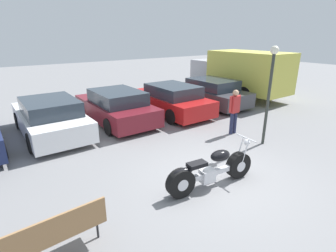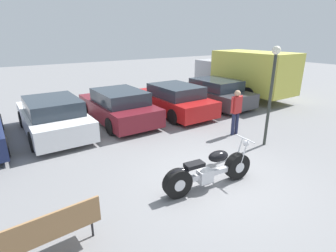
{
  "view_description": "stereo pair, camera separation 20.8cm",
  "coord_description": "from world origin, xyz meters",
  "px_view_note": "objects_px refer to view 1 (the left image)",
  "views": [
    {
      "loc": [
        -4.33,
        -3.94,
        3.38
      ],
      "look_at": [
        -0.12,
        1.91,
        0.85
      ],
      "focal_mm": 28.0,
      "sensor_mm": 36.0,
      "label": 1
    },
    {
      "loc": [
        -4.16,
        -4.06,
        3.38
      ],
      "look_at": [
        -0.12,
        1.91,
        0.85
      ],
      "focal_mm": 28.0,
      "sensor_mm": 36.0,
      "label": 2
    }
  ],
  "objects_px": {
    "delivery_truck": "(240,72)",
    "parked_car_white": "(50,118)",
    "parked_car_dark_grey": "(209,93)",
    "parked_car_maroon": "(116,107)",
    "person_standing": "(234,108)",
    "motorcycle": "(210,171)",
    "park_bench": "(52,234)",
    "parked_car_red": "(170,100)",
    "lamp_post": "(271,81)"
  },
  "relations": [
    {
      "from": "park_bench",
      "to": "parked_car_red",
      "type": "bearing_deg",
      "value": 41.49
    },
    {
      "from": "motorcycle",
      "to": "parked_car_red",
      "type": "bearing_deg",
      "value": 62.42
    },
    {
      "from": "motorcycle",
      "to": "park_bench",
      "type": "xyz_separation_m",
      "value": [
        -3.48,
        -0.17,
        0.14
      ]
    },
    {
      "from": "lamp_post",
      "to": "person_standing",
      "type": "xyz_separation_m",
      "value": [
        -0.09,
        1.21,
        -1.1
      ]
    },
    {
      "from": "parked_car_red",
      "to": "motorcycle",
      "type": "bearing_deg",
      "value": -117.58
    },
    {
      "from": "delivery_truck",
      "to": "parked_car_red",
      "type": "bearing_deg",
      "value": -175.47
    },
    {
      "from": "motorcycle",
      "to": "park_bench",
      "type": "height_order",
      "value": "motorcycle"
    },
    {
      "from": "parked_car_dark_grey",
      "to": "person_standing",
      "type": "bearing_deg",
      "value": -122.2
    },
    {
      "from": "parked_car_red",
      "to": "park_bench",
      "type": "relative_size",
      "value": 2.54
    },
    {
      "from": "parked_car_dark_grey",
      "to": "lamp_post",
      "type": "height_order",
      "value": "lamp_post"
    },
    {
      "from": "lamp_post",
      "to": "delivery_truck",
      "type": "bearing_deg",
      "value": 46.51
    },
    {
      "from": "parked_car_red",
      "to": "delivery_truck",
      "type": "bearing_deg",
      "value": 4.53
    },
    {
      "from": "delivery_truck",
      "to": "park_bench",
      "type": "bearing_deg",
      "value": -152.37
    },
    {
      "from": "park_bench",
      "to": "parked_car_white",
      "type": "bearing_deg",
      "value": 77.32
    },
    {
      "from": "person_standing",
      "to": "motorcycle",
      "type": "bearing_deg",
      "value": -146.91
    },
    {
      "from": "delivery_truck",
      "to": "lamp_post",
      "type": "bearing_deg",
      "value": -133.49
    },
    {
      "from": "motorcycle",
      "to": "park_bench",
      "type": "distance_m",
      "value": 3.49
    },
    {
      "from": "parked_car_dark_grey",
      "to": "parked_car_white",
      "type": "bearing_deg",
      "value": 178.25
    },
    {
      "from": "motorcycle",
      "to": "person_standing",
      "type": "height_order",
      "value": "person_standing"
    },
    {
      "from": "parked_car_dark_grey",
      "to": "delivery_truck",
      "type": "xyz_separation_m",
      "value": [
        2.63,
        0.31,
        0.78
      ]
    },
    {
      "from": "parked_car_white",
      "to": "parked_car_maroon",
      "type": "bearing_deg",
      "value": -0.14
    },
    {
      "from": "parked_car_maroon",
      "to": "parked_car_red",
      "type": "distance_m",
      "value": 2.51
    },
    {
      "from": "motorcycle",
      "to": "park_bench",
      "type": "relative_size",
      "value": 1.39
    },
    {
      "from": "delivery_truck",
      "to": "parked_car_white",
      "type": "bearing_deg",
      "value": -179.54
    },
    {
      "from": "parked_car_white",
      "to": "parked_car_maroon",
      "type": "height_order",
      "value": "same"
    },
    {
      "from": "parked_car_white",
      "to": "parked_car_dark_grey",
      "type": "height_order",
      "value": "same"
    },
    {
      "from": "delivery_truck",
      "to": "person_standing",
      "type": "relative_size",
      "value": 3.61
    },
    {
      "from": "motorcycle",
      "to": "parked_car_white",
      "type": "bearing_deg",
      "value": 110.59
    },
    {
      "from": "delivery_truck",
      "to": "person_standing",
      "type": "distance_m",
      "value": 6.13
    },
    {
      "from": "parked_car_white",
      "to": "parked_car_maroon",
      "type": "xyz_separation_m",
      "value": [
        2.49,
        -0.01,
        0.0
      ]
    },
    {
      "from": "delivery_truck",
      "to": "park_bench",
      "type": "relative_size",
      "value": 3.4
    },
    {
      "from": "parked_car_white",
      "to": "park_bench",
      "type": "bearing_deg",
      "value": -102.68
    },
    {
      "from": "parked_car_red",
      "to": "person_standing",
      "type": "relative_size",
      "value": 2.7
    },
    {
      "from": "parked_car_maroon",
      "to": "lamp_post",
      "type": "xyz_separation_m",
      "value": [
        2.89,
        -4.89,
        1.41
      ]
    },
    {
      "from": "parked_car_dark_grey",
      "to": "lamp_post",
      "type": "xyz_separation_m",
      "value": [
        -2.09,
        -4.67,
        1.41
      ]
    },
    {
      "from": "motorcycle",
      "to": "lamp_post",
      "type": "height_order",
      "value": "lamp_post"
    },
    {
      "from": "parked_car_maroon",
      "to": "parked_car_red",
      "type": "relative_size",
      "value": 1.0
    },
    {
      "from": "parked_car_white",
      "to": "park_bench",
      "type": "xyz_separation_m",
      "value": [
        -1.33,
        -5.9,
        -0.08
      ]
    },
    {
      "from": "parked_car_maroon",
      "to": "person_standing",
      "type": "height_order",
      "value": "person_standing"
    },
    {
      "from": "motorcycle",
      "to": "parked_car_dark_grey",
      "type": "bearing_deg",
      "value": 46.01
    },
    {
      "from": "parked_car_red",
      "to": "delivery_truck",
      "type": "distance_m",
      "value": 5.2
    },
    {
      "from": "parked_car_maroon",
      "to": "delivery_truck",
      "type": "bearing_deg",
      "value": 0.65
    },
    {
      "from": "lamp_post",
      "to": "park_bench",
      "type": "bearing_deg",
      "value": -171.47
    },
    {
      "from": "parked_car_maroon",
      "to": "parked_car_dark_grey",
      "type": "height_order",
      "value": "same"
    },
    {
      "from": "parked_car_white",
      "to": "person_standing",
      "type": "bearing_deg",
      "value": -34.92
    },
    {
      "from": "person_standing",
      "to": "parked_car_white",
      "type": "bearing_deg",
      "value": 145.08
    },
    {
      "from": "parked_car_white",
      "to": "person_standing",
      "type": "height_order",
      "value": "person_standing"
    },
    {
      "from": "parked_car_dark_grey",
      "to": "parked_car_maroon",
      "type": "bearing_deg",
      "value": 177.45
    },
    {
      "from": "parked_car_white",
      "to": "parked_car_red",
      "type": "xyz_separation_m",
      "value": [
        4.98,
        -0.33,
        0.0
      ]
    },
    {
      "from": "parked_car_maroon",
      "to": "parked_car_dark_grey",
      "type": "relative_size",
      "value": 1.0
    }
  ]
}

